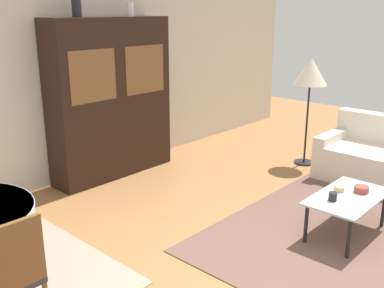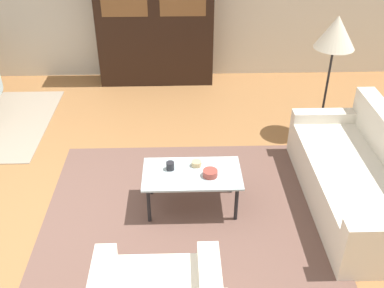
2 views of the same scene
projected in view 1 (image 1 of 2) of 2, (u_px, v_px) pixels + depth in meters
The scene contains 11 objects.
wall_back at pixel (44, 79), 5.39m from camera, with size 10.00×0.06×2.70m.
area_rug at pixel (344, 237), 4.43m from camera, with size 2.78×2.26×0.01m.
coffee_table at pixel (348, 200), 4.38m from camera, with size 0.95×0.54×0.41m.
display_cabinet at pixel (111, 99), 5.86m from camera, with size 1.72×0.44×2.07m.
dining_chair_near at pixel (4, 277), 2.82m from camera, with size 0.44×0.44×0.94m.
floor_lamp at pixel (311, 74), 6.18m from camera, with size 0.47×0.47×1.52m.
cup at pixel (333, 197), 4.25m from camera, with size 0.08×0.08×0.08m.
bowl at pixel (361, 189), 4.45m from camera, with size 0.14×0.14×0.06m.
bowl_small at pixel (339, 189), 4.47m from camera, with size 0.10×0.10×0.05m.
vase_tall at pixel (76, 5), 5.22m from camera, with size 0.11×0.11×0.28m.
vase_short at pixel (130, 9), 5.80m from camera, with size 0.08×0.08×0.18m.
Camera 1 is at (-2.77, -1.32, 2.17)m, focal length 42.00 mm.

